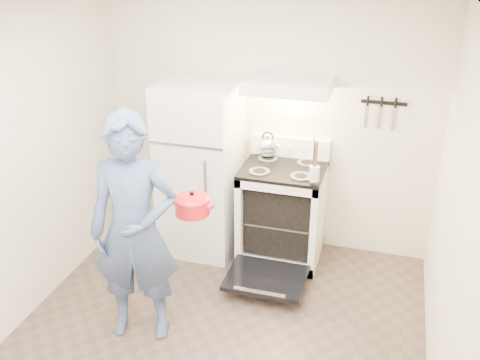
# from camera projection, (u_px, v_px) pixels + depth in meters

# --- Properties ---
(floor) EXTENTS (3.60, 3.60, 0.00)m
(floor) POSITION_uv_depth(u_px,v_px,m) (209.00, 351.00, 4.11)
(floor) COLOR brown
(floor) RESTS_ON ground
(back_wall) EXTENTS (3.20, 0.02, 2.50)m
(back_wall) POSITION_uv_depth(u_px,v_px,m) (268.00, 123.00, 5.14)
(back_wall) COLOR beige
(back_wall) RESTS_ON ground
(refrigerator) EXTENTS (0.70, 0.70, 1.70)m
(refrigerator) POSITION_uv_depth(u_px,v_px,m) (201.00, 169.00, 5.15)
(refrigerator) COLOR white
(refrigerator) RESTS_ON floor
(stove_body) EXTENTS (0.76, 0.65, 0.92)m
(stove_body) POSITION_uv_depth(u_px,v_px,m) (282.00, 214.00, 5.13)
(stove_body) COLOR white
(stove_body) RESTS_ON floor
(cooktop) EXTENTS (0.76, 0.65, 0.03)m
(cooktop) POSITION_uv_depth(u_px,v_px,m) (284.00, 169.00, 4.93)
(cooktop) COLOR black
(cooktop) RESTS_ON stove_body
(backsplash) EXTENTS (0.76, 0.07, 0.20)m
(backsplash) POSITION_uv_depth(u_px,v_px,m) (290.00, 147.00, 5.13)
(backsplash) COLOR white
(backsplash) RESTS_ON cooktop
(oven_door) EXTENTS (0.70, 0.54, 0.04)m
(oven_door) POSITION_uv_depth(u_px,v_px,m) (266.00, 278.00, 4.76)
(oven_door) COLOR black
(oven_door) RESTS_ON floor
(oven_rack) EXTENTS (0.60, 0.52, 0.01)m
(oven_rack) POSITION_uv_depth(u_px,v_px,m) (282.00, 216.00, 5.14)
(oven_rack) COLOR slate
(oven_rack) RESTS_ON stove_body
(range_hood) EXTENTS (0.76, 0.50, 0.12)m
(range_hood) POSITION_uv_depth(u_px,v_px,m) (288.00, 85.00, 4.67)
(range_hood) COLOR white
(range_hood) RESTS_ON back_wall
(knife_strip) EXTENTS (0.40, 0.02, 0.03)m
(knife_strip) POSITION_uv_depth(u_px,v_px,m) (384.00, 103.00, 4.73)
(knife_strip) COLOR black
(knife_strip) RESTS_ON back_wall
(pizza_stone) EXTENTS (0.29, 0.29, 0.02)m
(pizza_stone) POSITION_uv_depth(u_px,v_px,m) (291.00, 215.00, 5.13)
(pizza_stone) COLOR #7F6247
(pizza_stone) RESTS_ON oven_rack
(tea_kettle) EXTENTS (0.20, 0.17, 0.25)m
(tea_kettle) POSITION_uv_depth(u_px,v_px,m) (268.00, 144.00, 5.12)
(tea_kettle) COLOR silver
(tea_kettle) RESTS_ON cooktop
(utensil_jar) EXTENTS (0.10, 0.10, 0.13)m
(utensil_jar) POSITION_uv_depth(u_px,v_px,m) (314.00, 173.00, 4.58)
(utensil_jar) COLOR silver
(utensil_jar) RESTS_ON cooktop
(person) EXTENTS (0.75, 0.58, 1.83)m
(person) POSITION_uv_depth(u_px,v_px,m) (135.00, 231.00, 3.95)
(person) COLOR navy
(person) RESTS_ON floor
(dutch_oven) EXTENTS (0.34, 0.27, 0.23)m
(dutch_oven) POSITION_uv_depth(u_px,v_px,m) (192.00, 206.00, 4.13)
(dutch_oven) COLOR red
(dutch_oven) RESTS_ON person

